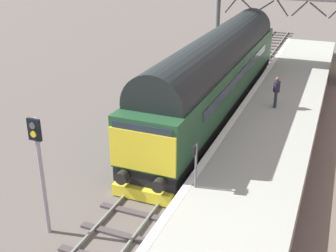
{
  "coord_description": "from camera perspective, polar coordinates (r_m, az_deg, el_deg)",
  "views": [
    {
      "loc": [
        6.1,
        -17.35,
        9.07
      ],
      "look_at": [
        0.2,
        -2.9,
        2.28
      ],
      "focal_mm": 45.79,
      "sensor_mm": 36.0,
      "label": 1
    }
  ],
  "objects": [
    {
      "name": "diesel_locomotive",
      "position": [
        23.82,
        6.54,
        7.32
      ],
      "size": [
        2.74,
        19.64,
        4.68
      ],
      "color": "black",
      "rests_on": "ground"
    },
    {
      "name": "station_platform",
      "position": [
        19.52,
        12.57,
        -3.15
      ],
      "size": [
        4.0,
        44.0,
        1.01
      ],
      "color": "#9FA297",
      "rests_on": "ground"
    },
    {
      "name": "platform_number_sign",
      "position": [
        14.86,
        3.7,
        -4.41
      ],
      "size": [
        0.1,
        0.44,
        1.66
      ],
      "color": "slate",
      "rests_on": "station_platform"
    },
    {
      "name": "overhead_footbridge",
      "position": [
        30.71,
        15.04,
        15.83
      ],
      "size": [
        9.3,
        2.0,
        6.02
      ],
      "color": "slate",
      "rests_on": "ground"
    },
    {
      "name": "ground_plane",
      "position": [
        20.51,
        2.55,
        -2.76
      ],
      "size": [
        140.0,
        140.0,
        0.0
      ],
      "primitive_type": "plane",
      "color": "#5C544E",
      "rests_on": "ground"
    },
    {
      "name": "signal_post_near",
      "position": [
        14.09,
        -16.68,
        -4.85
      ],
      "size": [
        0.44,
        0.22,
        4.16
      ],
      "color": "gray",
      "rests_on": "ground"
    },
    {
      "name": "track_main",
      "position": [
        20.49,
        2.55,
        -2.62
      ],
      "size": [
        2.5,
        60.0,
        0.15
      ],
      "color": "slate",
      "rests_on": "ground"
    },
    {
      "name": "waiting_passenger",
      "position": [
        22.91,
        14.25,
        4.78
      ],
      "size": [
        0.35,
        0.51,
        1.64
      ],
      "rotation": [
        0.0,
        0.0,
        1.53
      ],
      "color": "#253433",
      "rests_on": "station_platform"
    }
  ]
}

